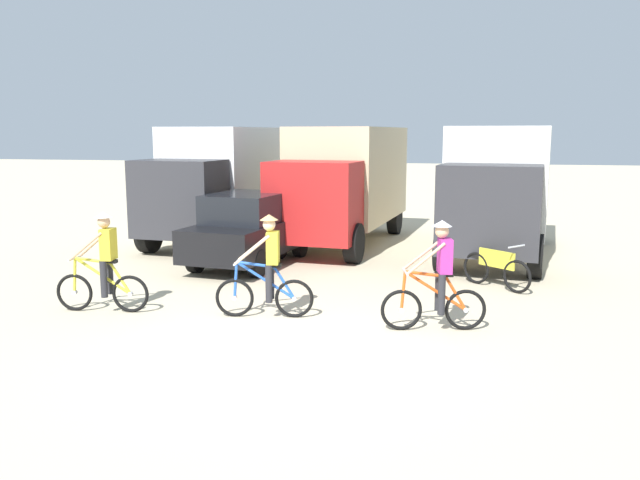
# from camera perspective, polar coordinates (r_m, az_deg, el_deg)

# --- Properties ---
(ground_plane) EXTENTS (120.00, 120.00, 0.00)m
(ground_plane) POSITION_cam_1_polar(r_m,az_deg,el_deg) (9.79, -3.19, -9.70)
(ground_plane) COLOR beige
(box_truck_avon_van) EXTENTS (2.86, 6.90, 3.35)m
(box_truck_avon_van) POSITION_cam_1_polar(r_m,az_deg,el_deg) (19.83, -8.29, 5.48)
(box_truck_avon_van) COLOR white
(box_truck_avon_van) RESTS_ON ground
(box_truck_tan_camper) EXTENTS (2.99, 6.94, 3.35)m
(box_truck_tan_camper) POSITION_cam_1_polar(r_m,az_deg,el_deg) (18.78, 2.19, 5.36)
(box_truck_tan_camper) COLOR #CCB78E
(box_truck_tan_camper) RESTS_ON ground
(box_truck_white_box) EXTENTS (3.15, 6.98, 3.35)m
(box_truck_white_box) POSITION_cam_1_polar(r_m,az_deg,el_deg) (17.72, 15.49, 4.78)
(box_truck_white_box) COLOR white
(box_truck_white_box) RESTS_ON ground
(sedan_parked) EXTENTS (2.28, 4.39, 1.76)m
(sedan_parked) POSITION_cam_1_polar(r_m,az_deg,el_deg) (15.91, -6.16, 0.98)
(sedan_parked) COLOR black
(sedan_parked) RESTS_ON ground
(cyclist_orange_shirt) EXTENTS (1.73, 0.52, 1.82)m
(cyclist_orange_shirt) POSITION_cam_1_polar(r_m,az_deg,el_deg) (12.26, -18.41, -2.16)
(cyclist_orange_shirt) COLOR black
(cyclist_orange_shirt) RESTS_ON ground
(cyclist_cowboy_hat) EXTENTS (1.72, 0.54, 1.82)m
(cyclist_cowboy_hat) POSITION_cam_1_polar(r_m,az_deg,el_deg) (11.32, -4.64, -2.63)
(cyclist_cowboy_hat) COLOR black
(cyclist_cowboy_hat) RESTS_ON ground
(cyclist_near_camera) EXTENTS (1.70, 0.59, 1.82)m
(cyclist_near_camera) POSITION_cam_1_polar(r_m,az_deg,el_deg) (10.72, 10.30, -3.44)
(cyclist_near_camera) COLOR black
(cyclist_near_camera) RESTS_ON ground
(bicycle_spare) EXTENTS (1.34, 1.19, 0.97)m
(bicycle_spare) POSITION_cam_1_polar(r_m,az_deg,el_deg) (13.96, 15.20, -2.51)
(bicycle_spare) COLOR black
(bicycle_spare) RESTS_ON ground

